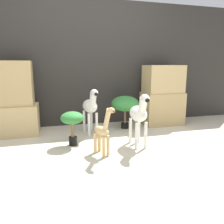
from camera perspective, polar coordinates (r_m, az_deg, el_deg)
ground_plane at (r=2.67m, az=0.53°, el=-11.60°), size 14.00×14.00×0.00m
wall_back at (r=4.04m, az=-5.81°, el=12.37°), size 6.40×0.08×2.20m
rock_pillar_left at (r=3.70m, az=-24.46°, el=2.46°), size 0.72×0.46×1.14m
rock_pillar_right at (r=4.13m, az=13.03°, el=4.03°), size 0.72×0.46×1.08m
zebra_right at (r=2.89m, az=7.12°, el=-0.43°), size 0.22×0.51×0.73m
zebra_left at (r=3.43m, az=-5.60°, el=1.57°), size 0.26×0.52×0.73m
giraffe_figurine at (r=2.61m, az=-2.39°, el=-5.08°), size 0.22×0.39×0.62m
potted_palm_front at (r=3.74m, az=3.44°, el=2.05°), size 0.47×0.47×0.57m
potted_palm_back at (r=2.98m, az=-10.36°, el=-2.08°), size 0.31×0.31×0.47m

